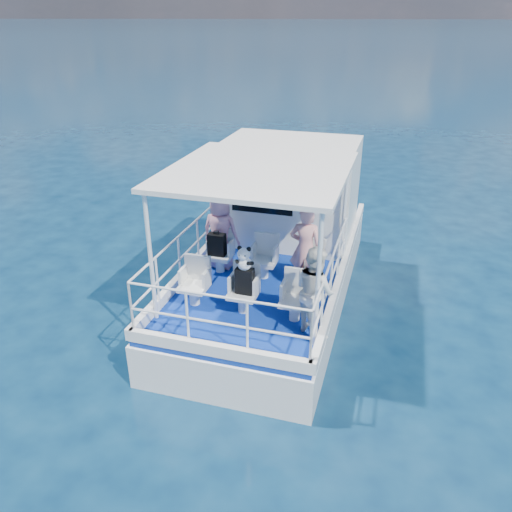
# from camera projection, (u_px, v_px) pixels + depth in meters

# --- Properties ---
(ground) EXTENTS (2000.00, 2000.00, 0.00)m
(ground) POSITION_uv_depth(u_px,v_px,m) (261.00, 321.00, 9.94)
(ground) COLOR #071F39
(ground) RESTS_ON ground
(hull) EXTENTS (3.00, 7.00, 1.60)m
(hull) POSITION_uv_depth(u_px,v_px,m) (273.00, 297.00, 10.81)
(hull) COLOR white
(hull) RESTS_ON ground
(deck) EXTENTS (2.90, 6.90, 0.10)m
(deck) POSITION_uv_depth(u_px,v_px,m) (274.00, 262.00, 10.44)
(deck) COLOR navy
(deck) RESTS_ON hull
(cabin) EXTENTS (2.85, 2.00, 2.20)m
(cabin) POSITION_uv_depth(u_px,v_px,m) (290.00, 190.00, 11.06)
(cabin) COLOR white
(cabin) RESTS_ON deck
(canopy) EXTENTS (3.00, 3.20, 0.08)m
(canopy) POSITION_uv_depth(u_px,v_px,m) (258.00, 171.00, 8.41)
(canopy) COLOR white
(canopy) RESTS_ON cabin
(canopy_posts) EXTENTS (2.77, 2.97, 2.20)m
(canopy_posts) POSITION_uv_depth(u_px,v_px,m) (257.00, 234.00, 8.86)
(canopy_posts) COLOR white
(canopy_posts) RESTS_ON deck
(railings) EXTENTS (2.84, 3.59, 1.00)m
(railings) POSITION_uv_depth(u_px,v_px,m) (252.00, 272.00, 8.84)
(railings) COLOR white
(railings) RESTS_ON deck
(seat_port_fwd) EXTENTS (0.48, 0.46, 0.38)m
(seat_port_fwd) POSITION_uv_depth(u_px,v_px,m) (220.00, 262.00, 9.87)
(seat_port_fwd) COLOR silver
(seat_port_fwd) RESTS_ON deck
(seat_center_fwd) EXTENTS (0.48, 0.46, 0.38)m
(seat_center_fwd) POSITION_uv_depth(u_px,v_px,m) (264.00, 268.00, 9.64)
(seat_center_fwd) COLOR silver
(seat_center_fwd) RESTS_ON deck
(seat_stbd_fwd) EXTENTS (0.48, 0.46, 0.38)m
(seat_stbd_fwd) POSITION_uv_depth(u_px,v_px,m) (310.00, 275.00, 9.41)
(seat_stbd_fwd) COLOR silver
(seat_stbd_fwd) RESTS_ON deck
(seat_port_aft) EXTENTS (0.48, 0.46, 0.38)m
(seat_port_aft) POSITION_uv_depth(u_px,v_px,m) (194.00, 294.00, 8.75)
(seat_port_aft) COLOR silver
(seat_port_aft) RESTS_ON deck
(seat_center_aft) EXTENTS (0.48, 0.46, 0.38)m
(seat_center_aft) POSITION_uv_depth(u_px,v_px,m) (243.00, 302.00, 8.52)
(seat_center_aft) COLOR silver
(seat_center_aft) RESTS_ON deck
(seat_stbd_aft) EXTENTS (0.48, 0.46, 0.38)m
(seat_stbd_aft) POSITION_uv_depth(u_px,v_px,m) (295.00, 310.00, 8.29)
(seat_stbd_aft) COLOR silver
(seat_stbd_aft) RESTS_ON deck
(passenger_port_fwd) EXTENTS (0.61, 0.46, 1.54)m
(passenger_port_fwd) POSITION_uv_depth(u_px,v_px,m) (220.00, 232.00, 9.80)
(passenger_port_fwd) COLOR pink
(passenger_port_fwd) RESTS_ON deck
(passenger_stbd_fwd) EXTENTS (0.60, 0.41, 1.59)m
(passenger_stbd_fwd) POSITION_uv_depth(u_px,v_px,m) (305.00, 248.00, 9.03)
(passenger_stbd_fwd) COLOR pink
(passenger_stbd_fwd) RESTS_ON deck
(passenger_stbd_aft) EXTENTS (0.90, 0.91, 1.49)m
(passenger_stbd_aft) POSITION_uv_depth(u_px,v_px,m) (315.00, 290.00, 7.76)
(passenger_stbd_aft) COLOR white
(passenger_stbd_aft) RESTS_ON deck
(backpack_port) EXTENTS (0.34, 0.19, 0.44)m
(backpack_port) POSITION_uv_depth(u_px,v_px,m) (217.00, 245.00, 9.65)
(backpack_port) COLOR black
(backpack_port) RESTS_ON seat_port_fwd
(backpack_center) EXTENTS (0.30, 0.17, 0.45)m
(backpack_center) POSITION_uv_depth(u_px,v_px,m) (245.00, 281.00, 8.32)
(backpack_center) COLOR black
(backpack_center) RESTS_ON seat_center_aft
(compact_camera) EXTENTS (0.10, 0.06, 0.06)m
(compact_camera) POSITION_uv_depth(u_px,v_px,m) (216.00, 232.00, 9.56)
(compact_camera) COLOR black
(compact_camera) RESTS_ON backpack_port
(panda) EXTENTS (0.27, 0.22, 0.41)m
(panda) POSITION_uv_depth(u_px,v_px,m) (244.00, 258.00, 8.11)
(panda) COLOR white
(panda) RESTS_ON backpack_center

